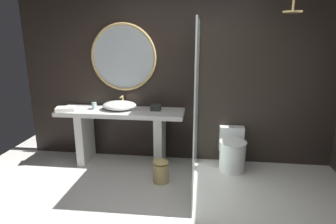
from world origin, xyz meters
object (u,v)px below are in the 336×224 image
tumbler_cup (94,106)px  waste_bin (161,171)px  toilet (232,151)px  folded_hand_towel (66,109)px  rain_shower_head (293,9)px  round_wall_mirror (123,57)px  tissue_box (156,108)px  vessel_sink (119,105)px

tumbler_cup → waste_bin: (1.07, -0.51, -0.73)m
toilet → folded_hand_towel: 2.48m
rain_shower_head → folded_hand_towel: size_ratio=1.33×
tumbler_cup → waste_bin: 1.39m
round_wall_mirror → folded_hand_towel: round_wall_mirror is taller
tissue_box → round_wall_mirror: (-0.51, 0.20, 0.70)m
tumbler_cup → tissue_box: size_ratio=0.72×
tumbler_cup → toilet: bearing=0.6°
vessel_sink → toilet: bearing=-0.2°
vessel_sink → toilet: size_ratio=0.86×
rain_shower_head → toilet: 2.01m
tumbler_cup → round_wall_mirror: (0.40, 0.25, 0.69)m
round_wall_mirror → toilet: bearing=-7.9°
tumbler_cup → round_wall_mirror: size_ratio=0.10×
tumbler_cup → toilet: size_ratio=0.18×
round_wall_mirror → folded_hand_towel: size_ratio=3.80×
vessel_sink → rain_shower_head: (2.22, -0.27, 1.29)m
vessel_sink → rain_shower_head: rain_shower_head is taller
round_wall_mirror → rain_shower_head: rain_shower_head is taller
vessel_sink → tumbler_cup: size_ratio=4.82×
rain_shower_head → toilet: size_ratio=0.60×
tissue_box → rain_shower_head: bearing=-9.8°
vessel_sink → folded_hand_towel: size_ratio=1.90×
vessel_sink → rain_shower_head: size_ratio=1.43×
round_wall_mirror → toilet: size_ratio=1.71×
waste_bin → toilet: bearing=28.6°
folded_hand_towel → waste_bin: bearing=-13.3°
toilet → rain_shower_head: bearing=-25.2°
tumbler_cup → folded_hand_towel: tumbler_cup is taller
tumbler_cup → rain_shower_head: size_ratio=0.30×
vessel_sink → toilet: (1.66, -0.01, -0.63)m
rain_shower_head → waste_bin: (-1.53, -0.27, -2.03)m
toilet → waste_bin: bearing=-151.4°
tissue_box → toilet: (1.12, -0.03, -0.61)m
folded_hand_towel → round_wall_mirror: bearing=28.4°
tumbler_cup → rain_shower_head: 2.91m
tumbler_cup → folded_hand_towel: (-0.37, -0.17, -0.02)m
tissue_box → round_wall_mirror: size_ratio=0.14×
tumbler_cup → tissue_box: tumbler_cup is taller
tissue_box → round_wall_mirror: 0.89m
vessel_sink → tumbler_cup: 0.37m
tumbler_cup → round_wall_mirror: bearing=31.7°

